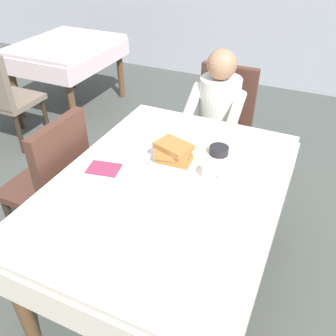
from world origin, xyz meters
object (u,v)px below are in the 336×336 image
Objects in this scene: spoon_near_edge at (151,198)px; cup_coffee at (210,171)px; dining_table_main at (167,196)px; chair_diner at (222,119)px; plate_breakfast at (174,162)px; diner_person at (217,111)px; syrup_pitcher at (140,135)px; fork_left_of_plate at (142,157)px; background_chair_empty at (2,94)px; chair_left_side at (54,177)px; breakfast_stack at (174,153)px; bowl_butter at (219,150)px; knife_right_of_plate at (206,173)px; background_table_far at (66,53)px.

cup_coffee is at bearing 43.30° from spoon_near_edge.
chair_diner is at bearing 92.94° from dining_table_main.
spoon_near_edge is at bearing -86.46° from plate_breakfast.
diner_person is 0.93m from cup_coffee.
diner_person reaches higher than plate_breakfast.
fork_left_of_plate is (0.09, -0.15, -0.04)m from syrup_pitcher.
spoon_near_edge is at bearing -125.50° from cup_coffee.
plate_breakfast is at bearing -17.98° from background_chair_empty.
chair_left_side is 4.21× the size of breakfast_stack.
cup_coffee is at bearing -17.35° from background_chair_empty.
bowl_butter is (0.20, 0.19, -0.05)m from breakfast_stack.
background_chair_empty is (-2.17, 0.66, -0.21)m from knife_right_of_plate.
dining_table_main is at bearing 72.49° from spoon_near_edge.
plate_breakfast is at bearing 84.01° from knife_right_of_plate.
cup_coffee is 1.03× the size of bowl_butter.
dining_table_main is 0.24m from breakfast_stack.
knife_right_of_plate is 0.35m from spoon_near_edge.
chair_diner is 1.02m from plate_breakfast.
spoon_near_edge reaches higher than dining_table_main.
chair_diner is 1.04m from breakfast_stack.
fork_left_of_plate is at bearing 113.66° from spoon_near_edge.
chair_diner reaches higher than background_table_far.
dining_table_main is 0.20m from plate_breakfast.
bowl_butter is 0.12× the size of background_chair_empty.
chair_diner is 8.45× the size of bowl_butter.
knife_right_of_plate is at bearing -80.71° from chair_left_side.
plate_breakfast is at bearing -25.26° from syrup_pitcher.
breakfast_stack is (0.02, -1.00, 0.28)m from chair_diner.
chair_diner is 1.00× the size of background_chair_empty.
plate_breakfast is 0.27m from bowl_butter.
bowl_butter is (0.93, 0.36, 0.23)m from chair_left_side.
cup_coffee is at bearing 35.06° from dining_table_main.
syrup_pitcher is 0.50m from knife_right_of_plate.
diner_person reaches higher than chair_left_side.
cup_coffee reaches higher than dining_table_main.
diner_person is 7.47× the size of spoon_near_edge.
cup_coffee is (0.18, 0.13, 0.13)m from dining_table_main.
spoon_near_edge is (-0.02, -0.15, 0.09)m from dining_table_main.
cup_coffee is 0.05m from knife_right_of_plate.
background_table_far is at bearing 125.03° from spoon_near_edge.
dining_table_main is 6.90× the size of breakfast_stack.
fork_left_of_plate is at bearing -151.00° from bowl_butter.
cup_coffee is at bearing -82.39° from chair_left_side.
cup_coffee is at bearing -36.70° from background_table_far.
background_table_far is at bearing 147.19° from bowl_butter.
bowl_butter reaches higher than knife_right_of_plate.
chair_left_side is at bearing -166.87° from plate_breakfast.
bowl_butter is at bearing -68.59° from chair_left_side.
bowl_butter reaches higher than fork_left_of_plate.
diner_person is 5.60× the size of knife_right_of_plate.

